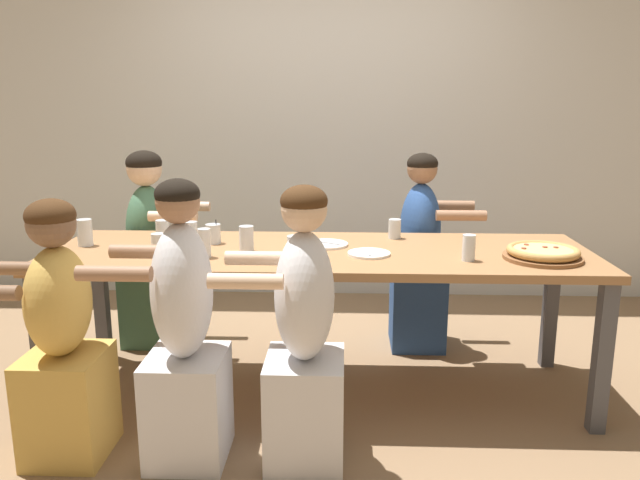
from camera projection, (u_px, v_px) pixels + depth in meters
ground_plane at (320, 390)px, 3.27m from camera, size 18.00×18.00×0.00m
restaurant_back_panel at (329, 83)px, 4.57m from camera, size 10.00×0.06×3.20m
dining_table at (320, 263)px, 3.12m from camera, size 2.68×0.84×0.76m
pizza_board_main at (543, 253)px, 2.91m from camera, size 0.36×0.36×0.06m
empty_plate_a at (326, 244)px, 3.19m from camera, size 0.22×0.22×0.02m
empty_plate_b at (369, 253)px, 3.00m from camera, size 0.21×0.21×0.02m
cocktail_glass_blue at (213, 235)px, 3.23m from camera, size 0.08×0.08×0.13m
drinking_glass_a at (204, 243)px, 2.94m from camera, size 0.06×0.06×0.14m
drinking_glass_b at (247, 239)px, 3.06m from camera, size 0.07×0.07×0.13m
drinking_glass_c at (163, 236)px, 3.14m from camera, size 0.07×0.07×0.14m
drinking_glass_d at (469, 249)px, 2.88m from camera, size 0.06×0.06×0.12m
drinking_glass_e at (85, 234)px, 3.18m from camera, size 0.08×0.08×0.14m
drinking_glass_f at (295, 250)px, 2.86m from camera, size 0.08×0.08×0.12m
drinking_glass_g at (395, 230)px, 3.35m from camera, size 0.07×0.07×0.10m
drinking_glass_h at (191, 238)px, 3.07m from camera, size 0.06×0.06×0.15m
drinking_glass_i at (158, 246)px, 2.99m from camera, size 0.06×0.06×0.10m
diner_near_left at (62, 342)px, 2.57m from camera, size 0.51×0.40×1.11m
diner_far_left at (150, 255)px, 3.81m from camera, size 0.51×0.40×1.19m
diner_far_midright at (420, 261)px, 3.75m from camera, size 0.51×0.40×1.18m
diner_near_midleft at (184, 338)px, 2.55m from camera, size 0.51×0.40×1.19m
diner_near_center at (304, 341)px, 2.53m from camera, size 0.51×0.40×1.17m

